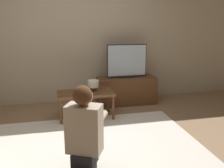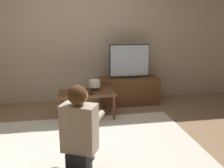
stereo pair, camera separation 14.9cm
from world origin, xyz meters
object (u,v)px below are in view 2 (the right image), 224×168
object	(u,v)px
tv	(130,61)
table_lamp	(95,84)
person_kneeling	(79,133)
coffee_table	(87,95)

from	to	relation	value
tv	table_lamp	world-z (taller)	tv
person_kneeling	table_lamp	size ratio (longest dim) A/B	5.21
tv	person_kneeling	bearing A→B (deg)	-116.24
coffee_table	table_lamp	size ratio (longest dim) A/B	4.94
person_kneeling	table_lamp	distance (m)	1.67
tv	coffee_table	xyz separation A→B (m)	(-0.84, -0.58, -0.43)
tv	table_lamp	distance (m)	0.91
coffee_table	person_kneeling	distance (m)	1.57
tv	coffee_table	size ratio (longest dim) A/B	0.84
person_kneeling	coffee_table	bearing A→B (deg)	-71.48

